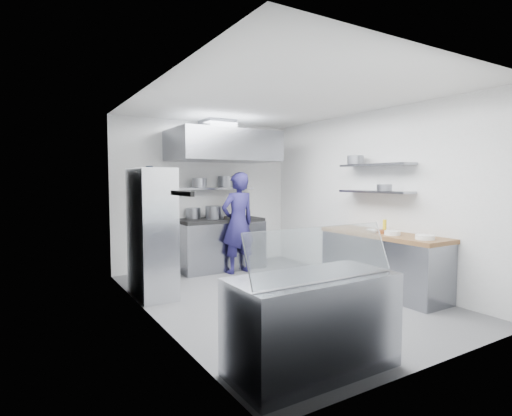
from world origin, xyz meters
TOP-DOWN VIEW (x-y plane):
  - floor at (0.00, 0.00)m, footprint 5.00×5.00m
  - ceiling at (0.00, 0.00)m, footprint 5.00×5.00m
  - wall_back at (0.00, 2.50)m, footprint 3.60×2.80m
  - wall_front at (0.00, -2.50)m, footprint 3.60×2.80m
  - wall_left at (-1.80, 0.00)m, footprint 2.80×5.00m
  - wall_right at (1.80, 0.00)m, footprint 2.80×5.00m
  - gas_range at (0.10, 2.10)m, footprint 1.60×0.80m
  - cooktop at (0.10, 2.10)m, footprint 1.57×0.78m
  - stock_pot_left at (-0.32, 2.35)m, footprint 0.27×0.27m
  - stock_pot_mid at (-0.00, 2.08)m, footprint 0.34×0.34m
  - over_range_shelf at (0.10, 2.34)m, footprint 1.60×0.30m
  - shelf_pot_a at (-0.25, 2.22)m, footprint 0.26×0.26m
  - shelf_pot_b at (0.39, 2.39)m, footprint 0.29×0.29m
  - extractor_hood at (0.10, 1.93)m, footprint 1.90×1.15m
  - hood_duct at (0.10, 2.15)m, footprint 0.55×0.55m
  - red_firebox at (-1.25, 2.44)m, footprint 0.22×0.10m
  - chef at (0.24, 1.62)m, footprint 0.70×0.49m
  - wire_rack at (-1.53, 0.96)m, footprint 0.50×0.90m
  - rack_bin_a at (-1.53, 1.05)m, footprint 0.15×0.19m
  - rack_bin_b at (-1.53, 1.39)m, footprint 0.14×0.18m
  - rack_jar at (-1.48, 1.19)m, footprint 0.10×0.10m
  - knife_strip at (-1.78, -0.90)m, footprint 0.04×0.55m
  - prep_counter_base at (1.48, -0.60)m, footprint 0.62×2.00m
  - prep_counter_top at (1.48, -0.60)m, footprint 0.65×2.04m
  - plate_stack_a at (1.41, -1.37)m, footprint 0.25×0.25m
  - plate_stack_b at (1.39, -0.85)m, footprint 0.23×0.23m
  - copper_pan at (1.37, -0.65)m, footprint 0.14×0.14m
  - squeeze_bottle at (1.63, -0.51)m, footprint 0.06×0.06m
  - mixing_bowl at (1.34, -0.56)m, footprint 0.22×0.22m
  - wall_shelf_lower at (1.64, -0.30)m, footprint 0.30×1.30m
  - wall_shelf_upper at (1.64, -0.30)m, footprint 0.30×1.30m
  - shelf_pot_c at (1.53, -0.58)m, footprint 0.22×0.22m
  - shelf_pot_d at (1.58, 0.08)m, footprint 0.26×0.26m
  - display_case at (-1.00, -2.00)m, footprint 1.50×0.70m
  - display_glass at (-1.00, -2.12)m, footprint 1.47×0.19m

SIDE VIEW (x-z plane):
  - floor at x=0.00m, z-range 0.00..0.00m
  - prep_counter_base at x=1.48m, z-range 0.00..0.84m
  - display_case at x=-1.00m, z-range 0.00..0.85m
  - gas_range at x=0.10m, z-range 0.00..0.90m
  - rack_bin_a at x=-1.53m, z-range 0.72..0.88m
  - prep_counter_top at x=1.48m, z-range 0.84..0.90m
  - chef at x=0.24m, z-range 0.00..1.82m
  - mixing_bowl at x=1.34m, z-range 0.90..0.95m
  - wire_rack at x=-1.53m, z-range 0.00..1.85m
  - cooktop at x=0.10m, z-range 0.90..0.96m
  - plate_stack_a at x=1.41m, z-range 0.90..0.96m
  - plate_stack_b at x=1.39m, z-range 0.90..0.96m
  - copper_pan at x=1.37m, z-range 0.90..0.96m
  - squeeze_bottle at x=1.63m, z-range 0.90..1.08m
  - stock_pot_left at x=-0.32m, z-range 0.96..1.16m
  - display_glass at x=-1.00m, z-range 0.86..1.28m
  - stock_pot_mid at x=0.00m, z-range 0.96..1.20m
  - rack_bin_b at x=-1.53m, z-range 1.22..1.38m
  - wall_back at x=0.00m, z-range 1.39..1.41m
  - wall_front at x=0.00m, z-range 1.39..1.41m
  - wall_left at x=-1.80m, z-range 1.39..1.41m
  - wall_right at x=1.80m, z-range 1.39..1.41m
  - red_firebox at x=-1.25m, z-range 1.29..1.55m
  - wall_shelf_lower at x=1.64m, z-range 1.48..1.52m
  - over_range_shelf at x=0.10m, z-range 1.50..1.54m
  - knife_strip at x=-1.78m, z-range 1.53..1.57m
  - shelf_pot_c at x=1.53m, z-range 1.52..1.62m
  - shelf_pot_a at x=-0.25m, z-range 1.54..1.72m
  - shelf_pot_b at x=0.39m, z-range 1.54..1.76m
  - rack_jar at x=-1.48m, z-range 1.71..1.89m
  - wall_shelf_upper at x=1.64m, z-range 1.90..1.94m
  - shelf_pot_d at x=1.58m, z-range 1.94..2.08m
  - extractor_hood at x=0.10m, z-range 2.02..2.57m
  - hood_duct at x=0.10m, z-range 2.56..2.80m
  - ceiling at x=0.00m, z-range 2.80..2.80m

